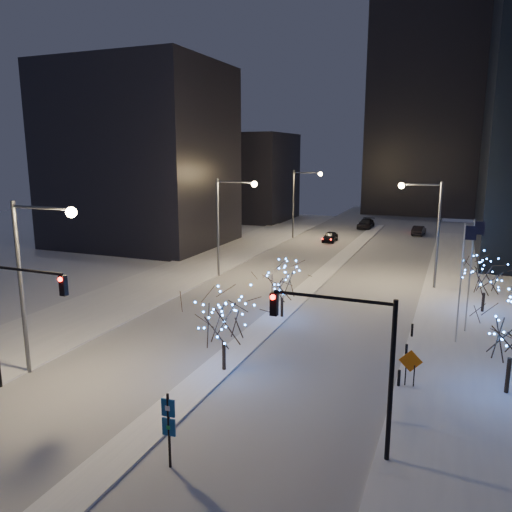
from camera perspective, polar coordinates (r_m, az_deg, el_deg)
The scene contains 24 objects.
ground at distance 25.33m, azimuth -11.28°, elevation -18.26°, with size 160.00×160.00×0.00m, color silver.
road at distance 56.01m, azimuth 8.62°, elevation -1.34°, with size 20.00×130.00×0.02m, color #ADB1BC.
median at distance 51.27m, azimuth 7.32°, elevation -2.45°, with size 2.00×80.00×0.15m, color white.
east_sidewalk at distance 40.23m, azimuth 24.73°, elevation -7.46°, with size 10.00×90.00×0.15m, color white.
west_sidewalk at distance 48.05m, azimuth -12.28°, elevation -3.59°, with size 8.00×90.00×0.15m, color white.
filler_west_near at distance 70.81m, azimuth -13.05°, elevation 11.00°, with size 22.00×18.00×24.00m, color black.
filler_west_far at distance 96.26m, azimuth -1.58°, elevation 9.04°, with size 18.00×16.00×16.00m, color black.
horizon_block at distance 110.66m, azimuth 19.33°, elevation 15.50°, with size 24.00×14.00×42.00m, color black.
street_lamp_w_near at distance 29.97m, azimuth -24.12°, elevation -0.98°, with size 4.40×0.56×10.00m.
street_lamp_w_mid at distance 50.31m, azimuth -3.30°, elevation 4.81°, with size 4.40×0.56×10.00m.
street_lamp_w_far at distance 73.58m, azimuth 5.08°, elevation 6.98°, with size 4.40×0.56×10.00m.
street_lamp_east at distance 48.60m, azimuth 19.11°, elevation 3.88°, with size 3.90×0.56×10.00m.
traffic_signal_west at distance 28.72m, azimuth -25.99°, elevation -5.26°, with size 5.26×0.43×7.00m.
traffic_signal_east at distance 20.97m, azimuth 11.06°, elevation -10.35°, with size 5.26×0.43×7.00m.
flagpoles at distance 36.26m, azimuth 22.97°, elevation -1.57°, with size 1.35×2.60×8.00m.
bollards at distance 30.67m, azimuth 16.43°, elevation -11.73°, with size 0.16×12.16×0.90m.
car_near at distance 72.18m, azimuth 8.46°, elevation 2.19°, with size 1.72×4.27×1.45m, color black.
car_mid at distance 81.22m, azimuth 18.11°, elevation 2.79°, with size 1.54×4.43×1.46m, color black.
car_far at distance 86.06m, azimuth 12.45°, elevation 3.62°, with size 2.24×5.51×1.60m, color black.
holiday_tree_median_near at distance 28.74m, azimuth -3.75°, elevation -6.93°, with size 4.54×4.54×5.08m.
holiday_tree_median_far at distance 38.05m, azimuth 3.02°, elevation -2.92°, with size 4.13×4.13×4.39m.
holiday_tree_plaza_far at distance 43.13m, azimuth 24.75°, elevation -2.10°, with size 4.66×4.66×4.55m.
wayfinding_sign at distance 21.27m, azimuth -9.96°, elevation -18.27°, with size 0.58×0.11×3.25m.
construction_sign at distance 28.68m, azimuth 17.24°, elevation -11.75°, with size 1.25×0.17×2.07m.
Camera 1 is at (12.40, -18.15, 12.58)m, focal length 35.00 mm.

